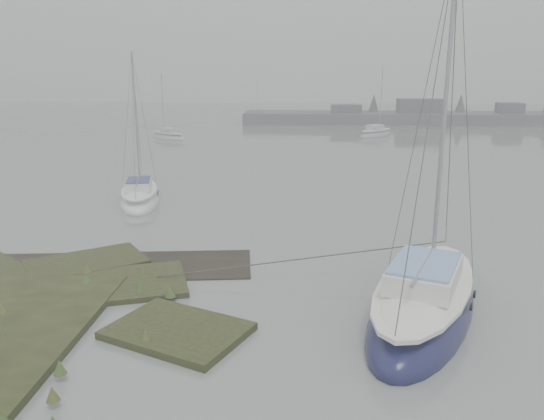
{
  "coord_description": "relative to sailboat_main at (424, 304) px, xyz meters",
  "views": [
    {
      "loc": [
        3.69,
        -13.23,
        6.8
      ],
      "look_at": [
        2.69,
        5.93,
        1.8
      ],
      "focal_mm": 35.0,
      "sensor_mm": 36.0,
      "label": 1
    }
  ],
  "objects": [
    {
      "name": "sailboat_far_a",
      "position": [
        -17.49,
        41.16,
        -0.13
      ],
      "size": [
        5.01,
        4.57,
        7.23
      ],
      "rotation": [
        0.0,
        0.0,
        0.88
      ],
      "color": "silver",
      "rests_on": "ground"
    },
    {
      "name": "sailboat_white",
      "position": [
        -12.17,
        13.09,
        -0.09
      ],
      "size": [
        3.29,
        6.31,
        8.49
      ],
      "rotation": [
        0.0,
        0.0,
        0.23
      ],
      "color": "white",
      "rests_on": "ground"
    },
    {
      "name": "sailboat_far_b",
      "position": [
        4.71,
        44.54,
        -0.1
      ],
      "size": [
        5.04,
        5.66,
        8.09
      ],
      "rotation": [
        0.0,
        0.0,
        -0.67
      ],
      "color": "#9FA3A9",
      "rests_on": "ground"
    },
    {
      "name": "sailboat_main",
      "position": [
        0.0,
        0.0,
        0.0
      ],
      "size": [
        5.52,
        8.39,
        11.29
      ],
      "rotation": [
        0.0,
        0.0,
        -0.4
      ],
      "color": "#14163D",
      "rests_on": "ground"
    },
    {
      "name": "ground",
      "position": [
        -7.31,
        29.02,
        -0.35
      ],
      "size": [
        160.0,
        160.0,
        0.0
      ],
      "primitive_type": "plane",
      "color": "slate",
      "rests_on": "ground"
    },
    {
      "name": "far_shoreline",
      "position": [
        19.53,
        60.91,
        0.5
      ],
      "size": [
        60.0,
        8.0,
        4.15
      ],
      "color": "#4C4F51",
      "rests_on": "ground"
    },
    {
      "name": "sailboat_far_c",
      "position": [
        -9.06,
        62.17,
        -0.14
      ],
      "size": [
        4.8,
        1.77,
        6.68
      ],
      "rotation": [
        0.0,
        0.0,
        1.52
      ],
      "color": "#A2A6AB",
      "rests_on": "ground"
    }
  ]
}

